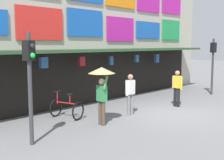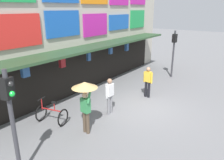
{
  "view_description": "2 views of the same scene",
  "coord_description": "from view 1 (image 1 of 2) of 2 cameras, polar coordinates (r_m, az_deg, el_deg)",
  "views": [
    {
      "loc": [
        -10.34,
        -6.5,
        2.87
      ],
      "look_at": [
        -1.83,
        1.65,
        1.42
      ],
      "focal_mm": 46.34,
      "sensor_mm": 36.0,
      "label": 1
    },
    {
      "loc": [
        -8.71,
        -4.38,
        4.61
      ],
      "look_at": [
        -0.66,
        1.42,
        1.31
      ],
      "focal_mm": 34.7,
      "sensor_mm": 36.0,
      "label": 2
    }
  ],
  "objects": [
    {
      "name": "shopfront",
      "position": [
        15.19,
        -3.24,
        11.14
      ],
      "size": [
        18.0,
        2.6,
        8.0
      ],
      "color": "#B2AD9E",
      "rests_on": "ground"
    },
    {
      "name": "bicycle_parked",
      "position": [
        11.44,
        -8.95,
        -5.57
      ],
      "size": [
        0.97,
        1.3,
        1.05
      ],
      "color": "black",
      "rests_on": "ground"
    },
    {
      "name": "pedestrian_in_green",
      "position": [
        13.67,
        12.77,
        -1.08
      ],
      "size": [
        0.36,
        0.53,
        1.68
      ],
      "color": "black",
      "rests_on": "ground"
    },
    {
      "name": "pedestrian_in_white",
      "position": [
        11.73,
        3.63,
        -2.42
      ],
      "size": [
        0.53,
        0.22,
        1.68
      ],
      "color": "gray",
      "rests_on": "ground"
    },
    {
      "name": "ground_plane",
      "position": [
        12.55,
        11.36,
        -6.34
      ],
      "size": [
        80.0,
        80.0,
        0.0
      ],
      "primitive_type": "plane",
      "color": "slate"
    },
    {
      "name": "traffic_light_far",
      "position": [
        17.44,
        19.28,
        4.23
      ],
      "size": [
        0.32,
        0.35,
        3.2
      ],
      "color": "#38383D",
      "rests_on": "ground"
    },
    {
      "name": "traffic_light_near",
      "position": [
        8.39,
        -15.92,
        1.76
      ],
      "size": [
        0.34,
        0.35,
        3.2
      ],
      "color": "#38383D",
      "rests_on": "ground"
    },
    {
      "name": "pedestrian_with_umbrella",
      "position": [
        10.16,
        -2.05,
        0.08
      ],
      "size": [
        0.96,
        0.96,
        2.08
      ],
      "color": "brown",
      "rests_on": "ground"
    }
  ]
}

